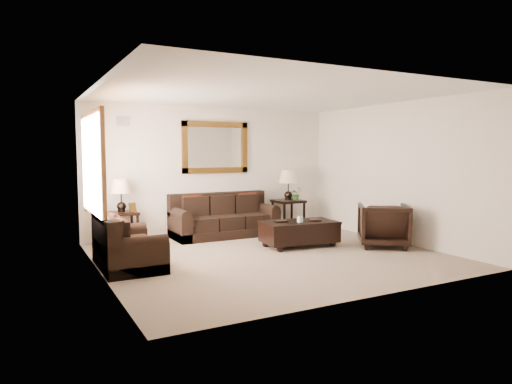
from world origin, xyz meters
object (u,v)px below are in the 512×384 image
sofa (223,220)px  coffee_table (299,231)px  loveseat (125,248)px  end_table_right (288,191)px  armchair (383,223)px  end_table_left (121,202)px

sofa → coffee_table: (0.81, -1.65, -0.03)m
loveseat → end_table_right: (4.04, 1.82, 0.58)m
sofa → armchair: 3.24m
end_table_left → coffee_table: size_ratio=0.86×
end_table_right → coffee_table: size_ratio=0.93×
coffee_table → end_table_right: bearing=70.0°
sofa → end_table_right: (1.64, 0.08, 0.55)m
end_table_right → armchair: end_table_right is taller
end_table_left → coffee_table: (2.87, -1.75, -0.52)m
loveseat → end_table_left: (0.33, 1.84, 0.51)m
sofa → end_table_right: 1.74m
sofa → end_table_left: size_ratio=1.74×
end_table_left → sofa: bearing=-2.9°
end_table_left → end_table_right: end_table_right is taller
sofa → end_table_right: end_table_right is taller
loveseat → coffee_table: bearing=-88.5°
end_table_right → coffee_table: 2.01m
end_table_right → armchair: size_ratio=1.52×
loveseat → armchair: armchair is taller
sofa → end_table_right: bearing=2.9°
end_table_left → end_table_right: (3.70, -0.02, 0.06)m
end_table_left → end_table_right: size_ratio=0.93×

